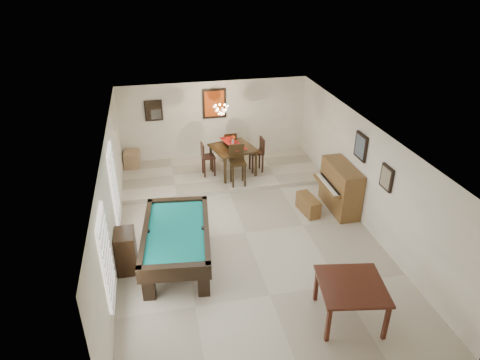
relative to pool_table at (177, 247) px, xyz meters
name	(u,v)px	position (x,y,z in m)	size (l,w,h in m)	color
ground_plane	(245,233)	(1.70, 0.82, -0.44)	(6.00, 9.00, 0.02)	beige
wall_back	(215,121)	(1.70, 5.32, 0.87)	(6.00, 0.04, 2.60)	silver
wall_front	(316,335)	(1.70, -3.68, 0.87)	(6.00, 0.04, 2.60)	silver
wall_left	(112,200)	(-1.30, 0.82, 0.87)	(0.04, 9.00, 2.60)	silver
wall_right	(365,174)	(4.70, 0.82, 0.87)	(0.04, 9.00, 2.60)	silver
ceiling	(246,134)	(1.70, 0.82, 2.17)	(6.00, 9.00, 0.04)	white
dining_step	(222,172)	(1.70, 4.07, -0.37)	(6.00, 2.50, 0.12)	beige
window_left_front	(106,257)	(-1.27, -1.38, 0.97)	(0.06, 1.00, 1.70)	white
window_left_rear	(114,183)	(-1.27, 1.42, 0.97)	(0.06, 1.00, 1.70)	white
pool_table	(177,247)	(0.00, 0.00, 0.00)	(1.40, 2.59, 0.86)	black
square_table	(350,302)	(2.95, -2.30, -0.03)	(1.17, 1.17, 0.81)	#37170D
upright_piano	(335,188)	(4.25, 1.42, 0.20)	(0.85, 1.52, 1.26)	brown
piano_bench	(308,205)	(3.53, 1.39, -0.20)	(0.32, 0.82, 0.46)	brown
apothecary_chest	(126,251)	(-1.08, 0.04, 0.03)	(0.41, 0.61, 0.92)	black
dining_table	(233,158)	(2.01, 3.87, 0.17)	(1.17, 1.17, 0.97)	black
flower_vase	(233,139)	(2.01, 3.87, 0.78)	(0.15, 0.15, 0.25)	#AE2B0E
dining_chair_south	(238,166)	(2.00, 3.11, 0.28)	(0.44, 0.44, 1.18)	black
dining_chair_north	(229,147)	(2.04, 4.60, 0.22)	(0.39, 0.39, 1.06)	black
dining_chair_west	(208,159)	(1.26, 3.91, 0.20)	(0.38, 0.38, 1.03)	black
dining_chair_east	(256,155)	(2.73, 3.86, 0.22)	(0.40, 0.40, 1.07)	black
corner_bench	(132,159)	(-1.01, 5.00, -0.06)	(0.44, 0.55, 0.50)	#9F7A56
chandelier	(221,106)	(1.70, 4.02, 1.77)	(0.44, 0.44, 0.60)	#FFE5B2
back_painting	(214,103)	(1.70, 5.28, 1.47)	(0.75, 0.06, 0.95)	#D84C14
back_mirror	(154,111)	(-0.20, 5.28, 1.37)	(0.55, 0.06, 0.65)	white
right_picture_upper	(361,147)	(4.66, 1.12, 1.47)	(0.06, 0.55, 0.65)	slate
right_picture_lower	(387,178)	(4.66, -0.18, 1.27)	(0.06, 0.45, 0.55)	gray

